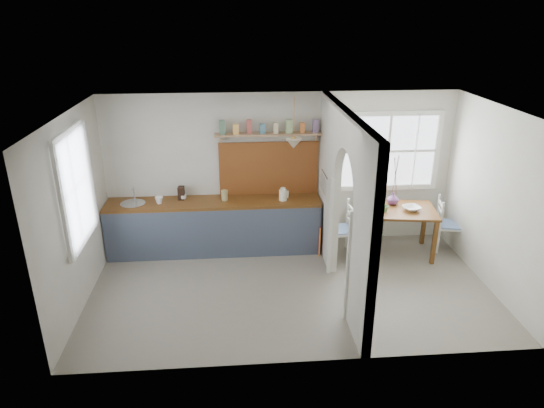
{
  "coord_description": "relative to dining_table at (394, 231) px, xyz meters",
  "views": [
    {
      "loc": [
        -0.77,
        -6.1,
        3.83
      ],
      "look_at": [
        -0.26,
        0.3,
        1.22
      ],
      "focal_mm": 32.0,
      "sensor_mm": 36.0,
      "label": 1
    }
  ],
  "objects": [
    {
      "name": "plate",
      "position": [
        -0.37,
        -0.08,
        0.4
      ],
      "size": [
        0.21,
        0.21,
        0.01
      ],
      "primitive_type": "cylinder",
      "rotation": [
        0.0,
        0.0,
        0.44
      ],
      "color": "black",
      "rests_on": "dining_table"
    },
    {
      "name": "kitchen_window",
      "position": [
        -4.7,
        -0.99,
        1.26
      ],
      "size": [
        0.1,
        1.16,
        1.5
      ],
      "primitive_type": null,
      "color": "white",
      "rests_on": "walls"
    },
    {
      "name": "table_cup",
      "position": [
        -0.22,
        -0.09,
        0.44
      ],
      "size": [
        0.13,
        0.13,
        0.1
      ],
      "primitive_type": "imported",
      "rotation": [
        0.0,
        0.0,
        0.31
      ],
      "color": "#5E8F5B",
      "rests_on": "dining_table"
    },
    {
      "name": "counter",
      "position": [
        -2.96,
        0.33,
        0.06
      ],
      "size": [
        3.5,
        0.6,
        0.9
      ],
      "color": "brown",
      "rests_on": "floor"
    },
    {
      "name": "chair_right",
      "position": [
        0.97,
        0.05,
        0.06
      ],
      "size": [
        0.51,
        0.51,
        0.92
      ],
      "primitive_type": null,
      "rotation": [
        0.0,
        0.0,
        1.33
      ],
      "color": "silver",
      "rests_on": "floor"
    },
    {
      "name": "vase",
      "position": [
        -0.0,
        0.2,
        0.5
      ],
      "size": [
        0.23,
        0.23,
        0.2
      ],
      "primitive_type": "imported",
      "rotation": [
        0.0,
        0.0,
        0.24
      ],
      "color": "#68386E",
      "rests_on": "dining_table"
    },
    {
      "name": "bowl",
      "position": [
        0.23,
        -0.07,
        0.43
      ],
      "size": [
        0.33,
        0.33,
        0.07
      ],
      "primitive_type": "imported",
      "rotation": [
        0.0,
        0.0,
        0.23
      ],
      "color": "white",
      "rests_on": "dining_table"
    },
    {
      "name": "mug_b",
      "position": [
        -3.47,
        0.41,
        0.55
      ],
      "size": [
        0.14,
        0.14,
        0.09
      ],
      "primitive_type": "imported",
      "rotation": [
        0.0,
        0.0,
        -0.33
      ],
      "color": "white",
      "rests_on": "counter"
    },
    {
      "name": "nook_window",
      "position": [
        -0.03,
        0.57,
        1.21
      ],
      "size": [
        1.76,
        0.1,
        1.3
      ],
      "primitive_type": null,
      "color": "white",
      "rests_on": "walls"
    },
    {
      "name": "towel_orange",
      "position": [
        -1.25,
        -0.05,
        -0.14
      ],
      "size": [
        0.02,
        0.03,
        0.52
      ],
      "primitive_type": "cube",
      "color": "orange",
      "rests_on": "counter"
    },
    {
      "name": "mug_a",
      "position": [
        -3.84,
        0.26,
        0.56
      ],
      "size": [
        0.15,
        0.15,
        0.12
      ],
      "primitive_type": "imported",
      "rotation": [
        0.0,
        0.0,
        -0.23
      ],
      "color": "white",
      "rests_on": "counter"
    },
    {
      "name": "knife_block",
      "position": [
        -3.5,
        0.44,
        0.61
      ],
      "size": [
        0.11,
        0.14,
        0.21
      ],
      "primitive_type": "cube",
      "rotation": [
        0.0,
        0.0,
        -0.07
      ],
      "color": "#362318",
      "rests_on": "counter"
    },
    {
      "name": "sink",
      "position": [
        -4.26,
        0.31,
        0.5
      ],
      "size": [
        0.4,
        0.4,
        0.02
      ],
      "primitive_type": "cylinder",
      "color": "silver",
      "rests_on": "counter"
    },
    {
      "name": "chair_left",
      "position": [
        -0.92,
        0.0,
        0.06
      ],
      "size": [
        0.45,
        0.45,
        0.91
      ],
      "primitive_type": null,
      "rotation": [
        0.0,
        0.0,
        -1.49
      ],
      "color": "silver",
      "rests_on": "floor"
    },
    {
      "name": "pendant_lamp",
      "position": [
        -1.68,
        0.16,
        1.49
      ],
      "size": [
        0.26,
        0.26,
        0.16
      ],
      "primitive_type": "cone",
      "color": "beige",
      "rests_on": "ceiling"
    },
    {
      "name": "shelf",
      "position": [
        -2.04,
        0.5,
        1.61
      ],
      "size": [
        1.75,
        0.2,
        0.21
      ],
      "color": "#A78051",
      "rests_on": "walls"
    },
    {
      "name": "kettle",
      "position": [
        -1.83,
        0.26,
        0.61
      ],
      "size": [
        0.2,
        0.17,
        0.21
      ],
      "primitive_type": null,
      "rotation": [
        0.0,
        0.0,
        0.17
      ],
      "color": "white",
      "rests_on": "counter"
    },
    {
      "name": "walls",
      "position": [
        -1.83,
        -0.99,
        0.91
      ],
      "size": [
        5.81,
        3.21,
        2.6
      ],
      "color": "#BDB9A4",
      "rests_on": "floor"
    },
    {
      "name": "towel_magenta",
      "position": [
        -1.25,
        -0.03,
        -0.12
      ],
      "size": [
        0.02,
        0.03,
        0.49
      ],
      "primitive_type": "cube",
      "color": "#B51A4B",
      "rests_on": "counter"
    },
    {
      "name": "backsplash",
      "position": [
        -2.04,
        0.58,
        0.96
      ],
      "size": [
        1.65,
        0.03,
        0.9
      ],
      "primitive_type": "cube",
      "color": "#924819",
      "rests_on": "walls"
    },
    {
      "name": "dining_table",
      "position": [
        0.0,
        0.0,
        0.0
      ],
      "size": [
        1.37,
        1.01,
        0.79
      ],
      "primitive_type": null,
      "rotation": [
        0.0,
        0.0,
        -0.14
      ],
      "color": "brown",
      "rests_on": "floor"
    },
    {
      "name": "jar",
      "position": [
        -2.78,
        0.33,
        0.59
      ],
      "size": [
        0.11,
        0.11,
        0.17
      ],
      "primitive_type": "cylinder",
      "rotation": [
        0.0,
        0.0,
        0.05
      ],
      "color": "tan",
      "rests_on": "counter"
    },
    {
      "name": "partition",
      "position": [
        -1.13,
        -0.94,
        1.06
      ],
      "size": [
        0.12,
        3.2,
        2.6
      ],
      "color": "#BDB9A4",
      "rests_on": "floor"
    },
    {
      "name": "utensil_rail",
      "position": [
        -1.22,
        -0.09,
        1.06
      ],
      "size": [
        0.02,
        0.5,
        0.02
      ],
      "primitive_type": "cylinder",
      "rotation": [
        1.57,
        0.0,
        0.0
      ],
      "color": "silver",
      "rests_on": "partition"
    },
    {
      "name": "floor",
      "position": [
        -1.83,
        -0.99,
        -0.39
      ],
      "size": [
        5.8,
        3.2,
        0.01
      ],
      "primitive_type": "cube",
      "color": "gray",
      "rests_on": "ground"
    },
    {
      "name": "ceiling",
      "position": [
        -1.83,
        -0.99,
        2.21
      ],
      "size": [
        5.8,
        3.2,
        0.01
      ],
      "primitive_type": "cube",
      "color": "#BDB9A4",
      "rests_on": "walls"
    }
  ]
}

